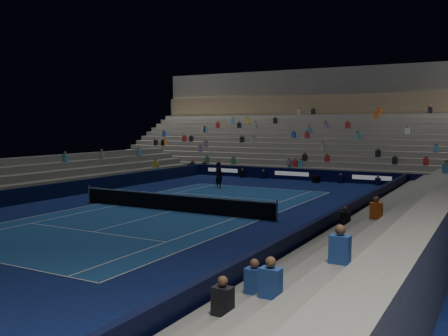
% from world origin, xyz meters
% --- Properties ---
extents(ground, '(90.00, 90.00, 0.00)m').
position_xyz_m(ground, '(0.00, 0.00, 0.00)').
color(ground, '#0D194F').
rests_on(ground, ground).
extents(court_surface, '(10.97, 23.77, 0.01)m').
position_xyz_m(court_surface, '(0.00, 0.00, 0.01)').
color(court_surface, navy).
rests_on(court_surface, ground).
extents(sponsor_barrier_far, '(44.00, 0.25, 1.00)m').
position_xyz_m(sponsor_barrier_far, '(0.00, 18.50, 0.50)').
color(sponsor_barrier_far, black).
rests_on(sponsor_barrier_far, ground).
extents(sponsor_barrier_east, '(0.25, 37.00, 1.00)m').
position_xyz_m(sponsor_barrier_east, '(9.70, 0.00, 0.50)').
color(sponsor_barrier_east, black).
rests_on(sponsor_barrier_east, ground).
extents(sponsor_barrier_west, '(0.25, 37.00, 1.00)m').
position_xyz_m(sponsor_barrier_west, '(-9.70, 0.00, 0.50)').
color(sponsor_barrier_west, black).
rests_on(sponsor_barrier_west, ground).
extents(grandstand_main, '(44.00, 15.20, 11.20)m').
position_xyz_m(grandstand_main, '(0.00, 27.90, 3.38)').
color(grandstand_main, slate).
rests_on(grandstand_main, ground).
extents(grandstand_east, '(5.00, 37.00, 2.50)m').
position_xyz_m(grandstand_east, '(13.17, 0.00, 0.92)').
color(grandstand_east, slate).
rests_on(grandstand_east, ground).
extents(grandstand_west, '(5.00, 37.00, 2.50)m').
position_xyz_m(grandstand_west, '(-13.17, 0.00, 0.92)').
color(grandstand_west, '#63635F').
rests_on(grandstand_west, ground).
extents(tennis_net, '(12.90, 0.10, 1.10)m').
position_xyz_m(tennis_net, '(0.00, 0.00, 0.50)').
color(tennis_net, '#B2B2B7').
rests_on(tennis_net, ground).
extents(tennis_player, '(0.85, 0.67, 2.04)m').
position_xyz_m(tennis_player, '(-2.73, 10.11, 1.02)').
color(tennis_player, black).
rests_on(tennis_player, ground).
extents(broadcast_camera, '(0.62, 0.98, 0.60)m').
position_xyz_m(broadcast_camera, '(2.63, 17.31, 0.31)').
color(broadcast_camera, black).
rests_on(broadcast_camera, ground).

